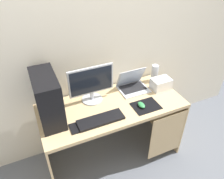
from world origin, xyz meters
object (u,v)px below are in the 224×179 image
object	(u,v)px
cell_phone	(74,129)
mouse_left	(141,105)
keyboard	(101,120)
monitor	(91,84)
projector	(161,84)
speaker	(155,73)
laptop	(132,85)
pc_tower	(48,99)

from	to	relation	value
cell_phone	mouse_left	bearing A→B (deg)	1.68
keyboard	cell_phone	size ratio (longest dim) A/B	3.23
monitor	cell_phone	size ratio (longest dim) A/B	3.41
monitor	projector	size ratio (longest dim) A/B	2.21
monitor	mouse_left	world-z (taller)	monitor
speaker	projector	bearing A→B (deg)	-97.13
laptop	speaker	bearing A→B (deg)	6.47
monitor	mouse_left	xyz separation A→B (m)	(0.39, -0.29, -0.17)
projector	mouse_left	size ratio (longest dim) A/B	2.08
pc_tower	laptop	distance (m)	0.91
speaker	mouse_left	distance (m)	0.50
monitor	speaker	world-z (taller)	monitor
mouse_left	pc_tower	bearing A→B (deg)	166.30
monitor	laptop	size ratio (longest dim) A/B	1.46
pc_tower	laptop	size ratio (longest dim) A/B	1.44
laptop	speaker	xyz separation A→B (m)	(0.29, 0.03, 0.05)
projector	keyboard	bearing A→B (deg)	-165.41
speaker	mouse_left	world-z (taller)	speaker
monitor	mouse_left	distance (m)	0.52
projector	cell_phone	size ratio (longest dim) A/B	1.54
laptop	mouse_left	bearing A→B (deg)	-102.57
speaker	projector	xyz separation A→B (m)	(-0.02, -0.16, -0.04)
projector	mouse_left	xyz separation A→B (m)	(-0.34, -0.18, -0.04)
speaker	keyboard	bearing A→B (deg)	-155.46
projector	cell_phone	distance (m)	1.03
laptop	projector	size ratio (longest dim) A/B	1.52
pc_tower	keyboard	distance (m)	0.49
keyboard	speaker	bearing A→B (deg)	24.54
pc_tower	keyboard	world-z (taller)	pc_tower
speaker	pc_tower	bearing A→B (deg)	-173.19
keyboard	laptop	bearing A→B (deg)	33.41
pc_tower	speaker	size ratio (longest dim) A/B	2.23
pc_tower	cell_phone	distance (m)	0.34
laptop	projector	xyz separation A→B (m)	(0.27, -0.13, 0.01)
pc_tower	monitor	world-z (taller)	pc_tower
speaker	cell_phone	bearing A→B (deg)	-160.80
keyboard	mouse_left	bearing A→B (deg)	2.68
keyboard	cell_phone	world-z (taller)	keyboard
monitor	speaker	distance (m)	0.76
monitor	projector	bearing A→B (deg)	-8.68
projector	mouse_left	bearing A→B (deg)	-152.20
speaker	projector	size ratio (longest dim) A/B	0.98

